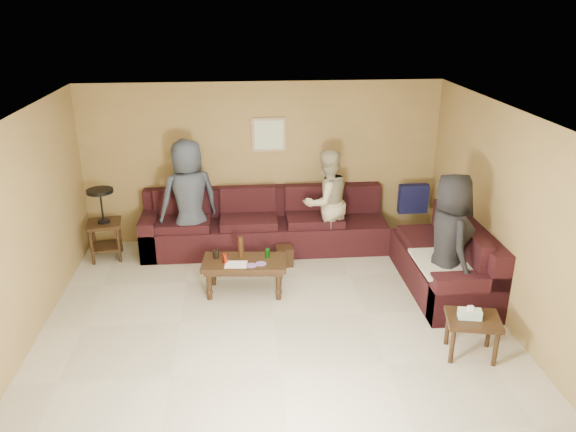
% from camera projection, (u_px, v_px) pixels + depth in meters
% --- Properties ---
extents(room, '(5.60, 5.50, 2.50)m').
position_uv_depth(room, '(272.00, 189.00, 6.25)').
color(room, beige).
rests_on(room, ground).
extents(sectional_sofa, '(4.65, 2.90, 0.97)m').
position_uv_depth(sectional_sofa, '(322.00, 241.00, 8.21)').
color(sectional_sofa, black).
rests_on(sectional_sofa, ground).
extents(coffee_table, '(1.14, 0.64, 0.74)m').
position_uv_depth(coffee_table, '(244.00, 265.00, 7.33)').
color(coffee_table, '#321F10').
rests_on(coffee_table, ground).
extents(end_table_left, '(0.54, 0.54, 1.08)m').
position_uv_depth(end_table_left, '(104.00, 223.00, 8.23)').
color(end_table_left, '#321F10').
rests_on(end_table_left, ground).
extents(side_table_right, '(0.64, 0.56, 0.61)m').
position_uv_depth(side_table_right, '(472.00, 323.00, 6.02)').
color(side_table_right, '#321F10').
rests_on(side_table_right, ground).
extents(waste_bin, '(0.25, 0.25, 0.28)m').
position_uv_depth(waste_bin, '(284.00, 256.00, 8.17)').
color(waste_bin, '#321F10').
rests_on(waste_bin, ground).
extents(wall_art, '(0.52, 0.04, 0.52)m').
position_uv_depth(wall_art, '(269.00, 135.00, 8.54)').
color(wall_art, tan).
rests_on(wall_art, ground).
extents(person_left, '(1.03, 0.88, 1.79)m').
position_uv_depth(person_left, '(189.00, 200.00, 8.20)').
color(person_left, '#303743').
rests_on(person_left, ground).
extents(person_middle, '(0.96, 0.88, 1.60)m').
position_uv_depth(person_middle, '(326.00, 202.00, 8.37)').
color(person_middle, '#B8AE88').
rests_on(person_middle, ground).
extents(person_right, '(0.59, 0.87, 1.73)m').
position_uv_depth(person_right, '(449.00, 242.00, 6.86)').
color(person_right, black).
rests_on(person_right, ground).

